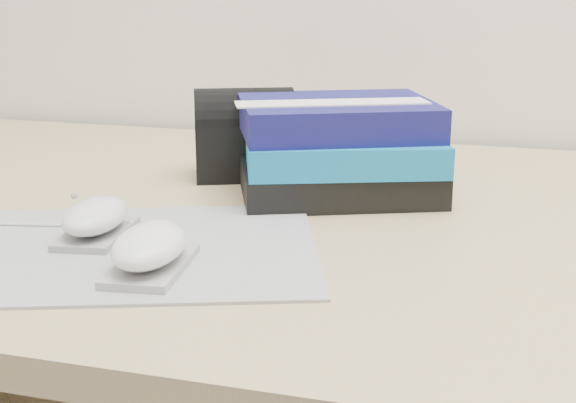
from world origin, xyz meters
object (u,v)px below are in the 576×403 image
(book_stack, at_px, (338,148))
(desk, at_px, (371,380))
(mouse_front, at_px, (150,248))
(pouch, at_px, (244,134))
(mouse_rear, at_px, (96,219))

(book_stack, bearing_deg, desk, -10.97)
(mouse_front, bearing_deg, desk, 63.28)
(mouse_front, height_order, pouch, pouch)
(mouse_rear, xyz_separation_m, mouse_front, (0.09, -0.07, 0.00))
(desk, height_order, pouch, pouch)
(desk, bearing_deg, pouch, 161.83)
(book_stack, bearing_deg, pouch, 159.34)
(desk, relative_size, mouse_front, 13.94)
(mouse_rear, bearing_deg, pouch, 78.93)
(mouse_front, height_order, book_stack, book_stack)
(mouse_rear, bearing_deg, desk, 43.32)
(desk, bearing_deg, mouse_front, -116.72)
(mouse_rear, xyz_separation_m, book_stack, (0.19, 0.23, 0.03))
(pouch, bearing_deg, desk, -18.17)
(desk, xyz_separation_m, pouch, (-0.18, 0.06, 0.29))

